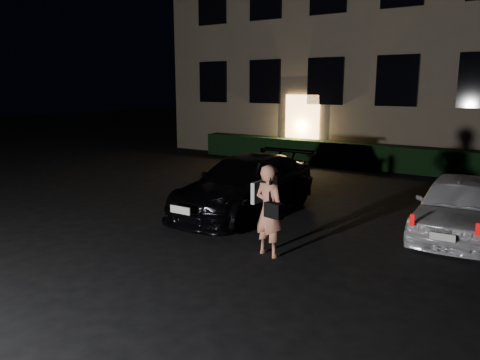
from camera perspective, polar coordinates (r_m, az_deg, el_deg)
The scene contains 6 objects.
ground at distance 7.63m, azimuth -6.77°, elevation -10.34°, with size 80.00×80.00×0.00m, color black.
building at distance 21.08m, azimuth 22.34°, elevation 19.22°, with size 20.00×8.11×12.00m.
hedge at distance 16.67m, azimuth 17.60°, elevation 2.57°, with size 15.00×0.70×0.85m, color black.
sedan at distance 10.53m, azimuth 0.69°, elevation -0.59°, with size 1.95×4.48×1.27m.
hatch at distance 9.78m, azimuth 25.03°, elevation -2.89°, with size 1.53×3.49×1.17m.
man at distance 7.81m, azimuth 3.61°, elevation -3.71°, with size 0.65×0.48×1.56m.
Camera 1 is at (4.70, -5.32, 2.80)m, focal length 35.00 mm.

